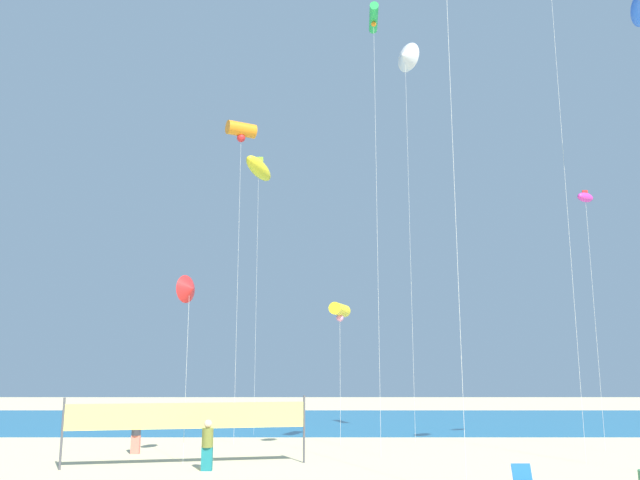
# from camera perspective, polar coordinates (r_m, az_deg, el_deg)

# --- Properties ---
(ocean_band) EXTENTS (120.00, 20.00, 0.01)m
(ocean_band) POSITION_cam_1_polar(r_m,az_deg,el_deg) (43.65, -2.44, -15.53)
(ocean_band) COLOR #1E6B99
(ocean_band) RESTS_ON ground
(beachgoer_charcoal_shirt) EXTENTS (0.36, 0.36, 1.59)m
(beachgoer_charcoal_shirt) POSITION_cam_1_polar(r_m,az_deg,el_deg) (28.47, -15.67, -15.89)
(beachgoer_charcoal_shirt) COLOR #EA7260
(beachgoer_charcoal_shirt) RESTS_ON ground
(beachgoer_olive_shirt) EXTENTS (0.38, 0.38, 1.68)m
(beachgoer_olive_shirt) POSITION_cam_1_polar(r_m,az_deg,el_deg) (23.51, -9.71, -17.13)
(beachgoer_olive_shirt) COLOR #19727A
(beachgoer_olive_shirt) RESTS_ON ground
(volleyball_net) EXTENTS (8.37, 1.77, 2.40)m
(volleyball_net) POSITION_cam_1_polar(r_m,az_deg,el_deg) (24.61, -11.37, -15.05)
(volleyball_net) COLOR #4C4C51
(volleyball_net) RESTS_ON ground
(kite_green_tube) EXTENTS (0.50, 2.10, 18.91)m
(kite_green_tube) POSITION_cam_1_polar(r_m,az_deg,el_deg) (30.68, 4.83, 18.65)
(kite_green_tube) COLOR silver
(kite_green_tube) RESTS_ON ground
(kite_white_delta) EXTENTS (1.33, 1.53, 20.10)m
(kite_white_delta) POSITION_cam_1_polar(r_m,az_deg,el_deg) (35.45, 7.57, 15.63)
(kite_white_delta) COLOR silver
(kite_white_delta) RESTS_ON ground
(kite_yellow_inflatable) EXTENTS (1.83, 2.69, 15.05)m
(kite_yellow_inflatable) POSITION_cam_1_polar(r_m,az_deg,el_deg) (36.75, -5.28, 6.25)
(kite_yellow_inflatable) COLOR silver
(kite_yellow_inflatable) RESTS_ON ground
(kite_orange_tube) EXTENTS (1.60, 1.30, 15.38)m
(kite_orange_tube) POSITION_cam_1_polar(r_m,az_deg,el_deg) (32.99, -6.80, 9.49)
(kite_orange_tube) COLOR silver
(kite_orange_tube) RESTS_ON ground
(kite_magenta_inflatable) EXTENTS (1.20, 1.12, 11.25)m
(kite_magenta_inflatable) POSITION_cam_1_polar(r_m,az_deg,el_deg) (31.61, 22.33, 3.42)
(kite_magenta_inflatable) COLOR silver
(kite_magenta_inflatable) RESTS_ON ground
(kite_red_delta) EXTENTS (0.86, 1.11, 6.88)m
(kite_red_delta) POSITION_cam_1_polar(r_m,az_deg,el_deg) (25.19, -11.24, -4.23)
(kite_red_delta) COLOR silver
(kite_red_delta) RESTS_ON ground
(kite_yellow_tube) EXTENTS (1.07, 1.84, 6.35)m
(kite_yellow_tube) POSITION_cam_1_polar(r_m,az_deg,el_deg) (30.54, 1.86, -6.17)
(kite_yellow_tube) COLOR silver
(kite_yellow_tube) RESTS_ON ground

